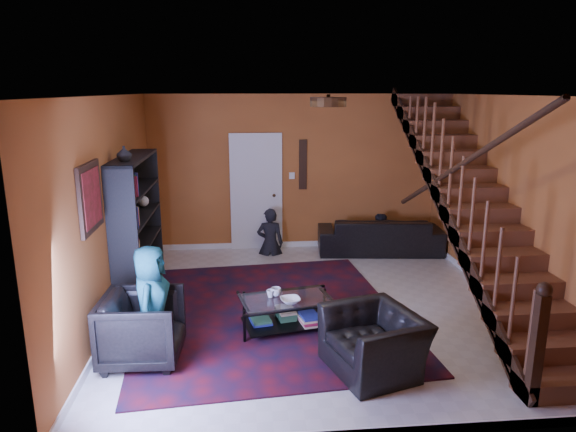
% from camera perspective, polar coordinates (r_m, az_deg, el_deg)
% --- Properties ---
extents(floor, '(5.50, 5.50, 0.00)m').
position_cam_1_polar(floor, '(7.10, 2.99, -9.98)').
color(floor, beige).
rests_on(floor, ground).
extents(room, '(5.50, 5.50, 5.50)m').
position_cam_1_polar(room, '(8.27, -7.55, -6.20)').
color(room, '#B26027').
rests_on(room, ground).
extents(staircase, '(0.95, 5.02, 3.18)m').
position_cam_1_polar(staircase, '(7.27, 19.94, 1.36)').
color(staircase, brown).
rests_on(staircase, floor).
extents(bookshelf, '(0.35, 1.80, 2.00)m').
position_cam_1_polar(bookshelf, '(7.43, -16.30, -1.56)').
color(bookshelf, black).
rests_on(bookshelf, floor).
extents(door, '(0.82, 0.05, 2.05)m').
position_cam_1_polar(door, '(9.34, -3.54, 2.46)').
color(door, silver).
rests_on(door, floor).
extents(framed_picture, '(0.04, 0.74, 0.74)m').
position_cam_1_polar(framed_picture, '(5.87, -21.12, 1.93)').
color(framed_picture, maroon).
rests_on(framed_picture, room).
extents(wall_hanging, '(0.14, 0.03, 0.90)m').
position_cam_1_polar(wall_hanging, '(9.32, 1.67, 5.73)').
color(wall_hanging, black).
rests_on(wall_hanging, room).
extents(ceiling_fixture, '(0.40, 0.40, 0.10)m').
position_cam_1_polar(ceiling_fixture, '(5.71, 4.50, 12.52)').
color(ceiling_fixture, '#3F2814').
rests_on(ceiling_fixture, room).
extents(rug, '(3.64, 4.07, 0.02)m').
position_cam_1_polar(rug, '(6.89, -2.28, -10.68)').
color(rug, '#460C14').
rests_on(rug, floor).
extents(sofa, '(2.27, 1.07, 0.64)m').
position_cam_1_polar(sofa, '(9.42, 10.12, -2.05)').
color(sofa, black).
rests_on(sofa, floor).
extents(armchair_left, '(0.87, 0.85, 0.76)m').
position_cam_1_polar(armchair_left, '(5.84, -15.87, -11.90)').
color(armchair_left, black).
rests_on(armchair_left, floor).
extents(armchair_right, '(1.11, 1.19, 0.63)m').
position_cam_1_polar(armchair_right, '(5.57, 9.52, -13.63)').
color(armchair_right, black).
rests_on(armchair_right, floor).
extents(person_adult_a, '(0.50, 0.35, 1.29)m').
position_cam_1_polar(person_adult_a, '(9.19, -2.00, -3.06)').
color(person_adult_a, black).
rests_on(person_adult_a, sofa).
extents(person_adult_b, '(0.58, 0.46, 1.15)m').
position_cam_1_polar(person_adult_b, '(9.52, 9.99, -3.10)').
color(person_adult_b, black).
rests_on(person_adult_b, sofa).
extents(person_child, '(0.46, 0.66, 1.28)m').
position_cam_1_polar(person_child, '(5.80, -14.91, -9.27)').
color(person_child, '#185A5B').
rests_on(person_child, armchair_left).
extents(coffee_table, '(1.19, 0.84, 0.41)m').
position_cam_1_polar(coffee_table, '(6.35, -0.18, -10.65)').
color(coffee_table, black).
rests_on(coffee_table, floor).
extents(cup_a, '(0.17, 0.17, 0.10)m').
position_cam_1_polar(cup_a, '(6.34, -1.36, -8.42)').
color(cup_a, '#999999').
rests_on(cup_a, coffee_table).
extents(cup_b, '(0.13, 0.13, 0.09)m').
position_cam_1_polar(cup_b, '(6.30, -1.96, -8.62)').
color(cup_b, '#999999').
rests_on(cup_b, coffee_table).
extents(bowl, '(0.27, 0.27, 0.06)m').
position_cam_1_polar(bowl, '(6.16, 0.26, -9.34)').
color(bowl, '#999999').
rests_on(bowl, coffee_table).
extents(vase, '(0.18, 0.18, 0.19)m').
position_cam_1_polar(vase, '(6.73, -17.75, 6.61)').
color(vase, '#999999').
rests_on(vase, bookshelf).
extents(popcorn_bucket, '(0.15, 0.15, 0.17)m').
position_cam_1_polar(popcorn_bucket, '(6.66, -12.40, -11.01)').
color(popcorn_bucket, red).
rests_on(popcorn_bucket, rug).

